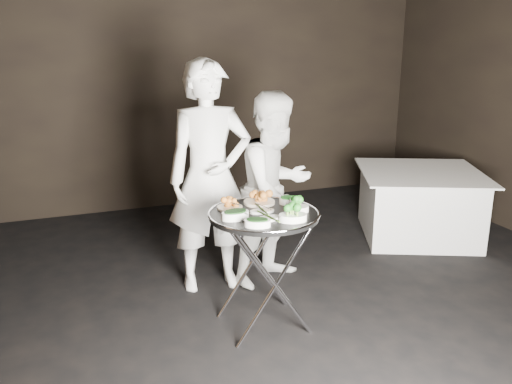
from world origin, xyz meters
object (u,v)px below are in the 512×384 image
object	(u,v)px
serving_tray	(264,214)
dining_table	(419,204)
tray_stand	(264,265)
waiter_left	(210,177)
waiter_right	(276,189)

from	to	relation	value
serving_tray	dining_table	world-z (taller)	serving_tray
tray_stand	serving_tray	size ratio (longest dim) A/B	1.09
tray_stand	waiter_left	bearing A→B (deg)	101.71
serving_tray	waiter_right	world-z (taller)	waiter_right
dining_table	waiter_left	bearing A→B (deg)	-171.22
serving_tray	dining_table	bearing A→B (deg)	27.56
tray_stand	waiter_left	world-z (taller)	waiter_left
tray_stand	waiter_left	size ratio (longest dim) A/B	0.45
waiter_left	dining_table	distance (m)	2.39
tray_stand	serving_tray	world-z (taller)	serving_tray
waiter_right	dining_table	distance (m)	1.87
serving_tray	tray_stand	bearing A→B (deg)	90.00
waiter_left	waiter_right	world-z (taller)	waiter_left
waiter_left	waiter_right	bearing A→B (deg)	-5.40
waiter_left	waiter_right	distance (m)	0.56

